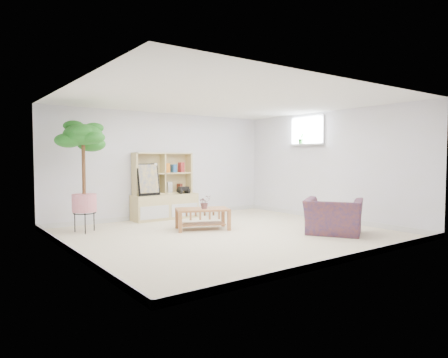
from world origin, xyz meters
TOP-DOWN VIEW (x-y plane):
  - floor at (0.00, 0.00)m, footprint 5.50×5.00m
  - ceiling at (0.00, 0.00)m, footprint 5.50×5.00m
  - walls at (0.00, 0.00)m, footprint 5.51×5.01m
  - baseboard at (0.00, 0.00)m, footprint 5.50×5.00m
  - window at (2.73, 0.60)m, footprint 0.10×0.98m
  - window_sill at (2.67, 0.60)m, footprint 0.14×1.00m
  - storage_unit at (-0.11, 2.24)m, footprint 1.49×0.50m
  - poster at (-0.55, 2.17)m, footprint 0.51×0.14m
  - toy_truck at (0.31, 2.14)m, footprint 0.37×0.28m
  - coffee_table at (-0.14, 0.65)m, footprint 1.12×0.87m
  - table_plant at (-0.13, 0.60)m, footprint 0.24×0.22m
  - floor_tree at (-2.06, 1.69)m, footprint 0.94×0.94m
  - armchair at (1.51, -1.14)m, footprint 1.25×1.29m
  - sill_plant at (2.67, 0.75)m, footprint 0.16×0.14m

SIDE VIEW (x-z plane):
  - floor at x=0.00m, z-range -0.01..0.01m
  - baseboard at x=0.00m, z-range 0.00..0.10m
  - coffee_table at x=-0.14m, z-range 0.00..0.41m
  - armchair at x=1.51m, z-range 0.00..0.73m
  - table_plant at x=-0.13m, z-range 0.41..0.66m
  - toy_truck at x=0.31m, z-range 0.56..0.74m
  - storage_unit at x=-0.11m, z-range 0.00..1.49m
  - poster at x=-0.55m, z-range 0.56..1.25m
  - floor_tree at x=-2.06m, z-range 0.00..2.08m
  - walls at x=0.00m, z-range 0.00..2.40m
  - window_sill at x=2.67m, z-range 1.66..1.70m
  - sill_plant at x=2.67m, z-range 1.70..1.95m
  - window at x=2.73m, z-range 1.66..2.34m
  - ceiling at x=0.00m, z-range 2.40..2.40m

